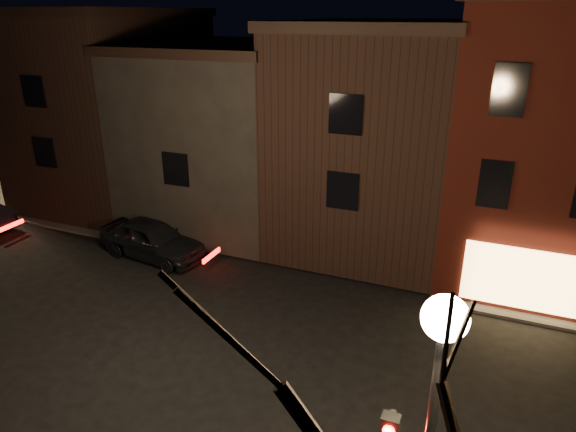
# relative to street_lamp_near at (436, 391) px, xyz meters

# --- Properties ---
(ground) EXTENTS (120.00, 120.00, 0.00)m
(ground) POSITION_rel_street_lamp_near_xyz_m (-6.20, 6.00, -5.18)
(ground) COLOR black
(ground) RESTS_ON ground
(sidewalk_far_left) EXTENTS (30.00, 30.00, 0.12)m
(sidewalk_far_left) POSITION_rel_street_lamp_near_xyz_m (-26.20, 26.00, -5.12)
(sidewalk_far_left) COLOR #2D2B28
(sidewalk_far_left) RESTS_ON ground
(corner_building) EXTENTS (6.50, 8.50, 10.50)m
(corner_building) POSITION_rel_street_lamp_near_xyz_m (1.80, 15.47, 0.22)
(corner_building) COLOR #42110B
(corner_building) RESTS_ON ground
(row_building_a) EXTENTS (7.30, 10.30, 9.40)m
(row_building_a) POSITION_rel_street_lamp_near_xyz_m (-4.70, 16.50, -0.34)
(row_building_a) COLOR black
(row_building_a) RESTS_ON ground
(row_building_b) EXTENTS (7.80, 10.30, 8.40)m
(row_building_b) POSITION_rel_street_lamp_near_xyz_m (-11.95, 16.50, -0.85)
(row_building_b) COLOR black
(row_building_b) RESTS_ON ground
(row_building_c) EXTENTS (7.30, 10.30, 9.90)m
(row_building_c) POSITION_rel_street_lamp_near_xyz_m (-19.20, 16.50, -0.09)
(row_building_c) COLOR black
(row_building_c) RESTS_ON ground
(street_lamp_near) EXTENTS (0.60, 0.60, 6.48)m
(street_lamp_near) POSITION_rel_street_lamp_near_xyz_m (0.00, 0.00, 0.00)
(street_lamp_near) COLOR black
(street_lamp_near) RESTS_ON sidewalk_near_right
(parked_car_a) EXTENTS (5.06, 2.57, 1.65)m
(parked_car_a) POSITION_rel_street_lamp_near_xyz_m (-12.70, 10.40, -4.35)
(parked_car_a) COLOR black
(parked_car_a) RESTS_ON ground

